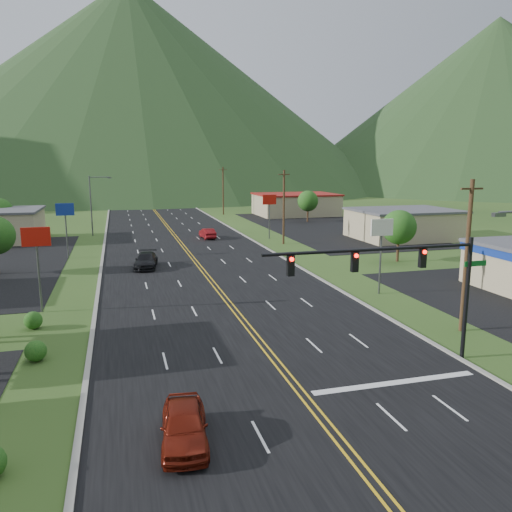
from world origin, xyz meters
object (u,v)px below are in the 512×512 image
object	(u,v)px
streetlight_west	(93,202)
car_red_far	(207,234)
car_red_near	(184,426)
traffic_signal	(405,271)
car_dark_mid	(146,261)

from	to	relation	value
streetlight_west	car_red_far	xyz separation A→B (m)	(16.01, -7.42, -4.45)
streetlight_west	car_red_near	world-z (taller)	streetlight_west
car_red_near	car_red_far	distance (m)	54.22
traffic_signal	streetlight_west	xyz separation A→B (m)	(-18.16, 56.00, -0.15)
traffic_signal	car_red_far	xyz separation A→B (m)	(-2.15, 48.58, -4.60)
traffic_signal	streetlight_west	world-z (taller)	streetlight_west
traffic_signal	car_red_near	size ratio (longest dim) A/B	2.91
traffic_signal	car_dark_mid	distance (m)	32.59
streetlight_west	car_red_far	distance (m)	18.20
streetlight_west	car_dark_mid	world-z (taller)	streetlight_west
car_red_near	car_dark_mid	distance (m)	34.60
streetlight_west	car_red_far	world-z (taller)	streetlight_west
car_red_near	car_red_far	xyz separation A→B (m)	(10.36, 53.22, -0.03)
streetlight_west	traffic_signal	bearing A→B (deg)	-72.03
traffic_signal	car_red_near	world-z (taller)	traffic_signal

